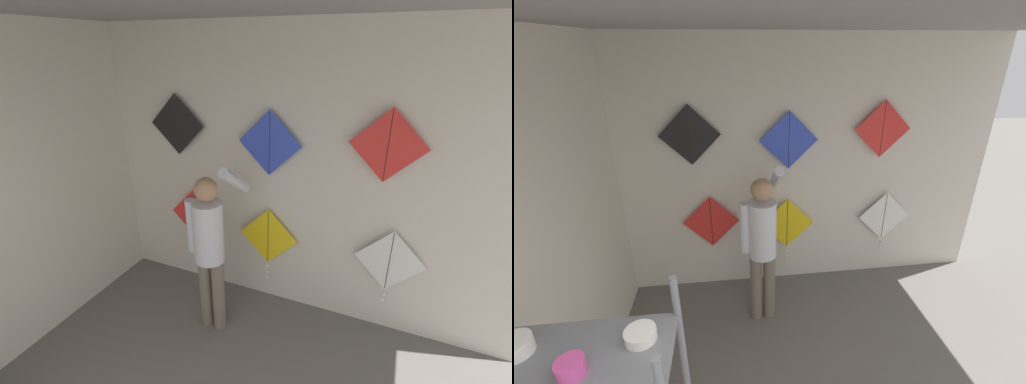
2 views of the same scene
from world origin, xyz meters
TOP-DOWN VIEW (x-y plane):
  - back_panel at (0.00, 3.53)m, footprint 4.51×0.06m
  - left_panel at (-1.89, 1.75)m, footprint 0.06×4.30m
  - ceiling_slab at (0.00, 1.75)m, footprint 4.51×4.30m
  - shopkeeper at (-0.42, 2.87)m, footprint 0.43×0.59m
  - kite_0 at (-0.93, 3.44)m, footprint 0.62×0.01m
  - kite_1 at (-0.08, 3.43)m, footprint 0.62×0.04m
  - kite_2 at (1.10, 3.44)m, footprint 0.62×0.04m
  - kite_3 at (-1.08, 3.44)m, footprint 0.62×0.01m
  - kite_4 at (-0.08, 3.44)m, footprint 0.62×0.01m
  - kite_5 at (0.93, 3.44)m, footprint 0.62×0.01m

SIDE VIEW (x-z plane):
  - kite_1 at x=-0.08m, z-range 0.33..1.15m
  - kite_2 at x=1.10m, z-range 0.39..1.15m
  - kite_0 at x=-0.93m, z-range 0.55..1.17m
  - shopkeeper at x=-0.42m, z-range 0.11..1.78m
  - back_panel at x=0.00m, z-range 0.00..2.80m
  - left_panel at x=-1.89m, z-range 0.00..2.80m
  - kite_4 at x=-0.08m, z-range 1.45..2.07m
  - kite_5 at x=0.93m, z-range 1.54..2.15m
  - kite_3 at x=-1.08m, z-range 1.54..2.15m
  - ceiling_slab at x=0.00m, z-range 2.80..2.84m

